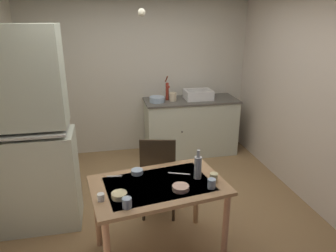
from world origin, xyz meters
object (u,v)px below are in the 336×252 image
object	(u,v)px
dining_table	(159,193)
serving_bowl_wide	(181,188)
glass_bottle	(198,167)
mug_dark	(214,178)
hutch_cabinet	(29,141)
hand_pump	(167,90)
mixing_bowl_counter	(157,99)
chair_far_side	(158,176)
sink_basin	(198,94)

from	to	relation	value
dining_table	serving_bowl_wide	bearing A→B (deg)	-39.48
serving_bowl_wide	glass_bottle	world-z (taller)	glass_bottle
mug_dark	glass_bottle	xyz separation A→B (m)	(-0.13, 0.09, 0.07)
hutch_cabinet	glass_bottle	distance (m)	1.74
mug_dark	hutch_cabinet	bearing A→B (deg)	155.41
dining_table	serving_bowl_wide	size ratio (longest dim) A/B	8.65
hand_pump	mixing_bowl_counter	xyz separation A→B (m)	(-0.19, -0.10, -0.13)
dining_table	chair_far_side	distance (m)	0.63
dining_table	chair_far_side	size ratio (longest dim) A/B	1.29
hutch_cabinet	glass_bottle	bearing A→B (deg)	-23.51
sink_basin	mug_dark	xyz separation A→B (m)	(-0.56, -2.34, -0.20)
hand_pump	dining_table	world-z (taller)	hand_pump
sink_basin	dining_table	distance (m)	2.54
hutch_cabinet	glass_bottle	size ratio (longest dim) A/B	7.53
hutch_cabinet	sink_basin	world-z (taller)	hutch_cabinet
mixing_bowl_counter	mug_dark	bearing A→B (deg)	-86.65
mixing_bowl_counter	sink_basin	bearing A→B (deg)	4.13
mixing_bowl_counter	chair_far_side	bearing A→B (deg)	-99.26
sink_basin	mug_dark	bearing A→B (deg)	-103.40
sink_basin	chair_far_side	size ratio (longest dim) A/B	0.44
dining_table	mixing_bowl_counter	bearing A→B (deg)	80.63
mug_dark	chair_far_side	bearing A→B (deg)	121.18
hand_pump	glass_bottle	bearing A→B (deg)	-94.40
hand_pump	serving_bowl_wide	distance (m)	2.52
mixing_bowl_counter	mug_dark	size ratio (longest dim) A/B	2.90
mixing_bowl_counter	mug_dark	world-z (taller)	mixing_bowl_counter
sink_basin	hand_pump	world-z (taller)	hand_pump
hand_pump	chair_far_side	world-z (taller)	hand_pump
sink_basin	chair_far_side	xyz separation A→B (m)	(-0.96, -1.68, -0.49)
serving_bowl_wide	mixing_bowl_counter	bearing A→B (deg)	85.26
mug_dark	sink_basin	bearing A→B (deg)	76.60
sink_basin	mug_dark	world-z (taller)	sink_basin
sink_basin	serving_bowl_wide	bearing A→B (deg)	-110.16
hand_pump	mixing_bowl_counter	world-z (taller)	hand_pump
dining_table	serving_bowl_wide	xyz separation A→B (m)	(0.17, -0.14, 0.12)
hand_pump	chair_far_side	bearing A→B (deg)	-104.66
hutch_cabinet	sink_basin	size ratio (longest dim) A/B	4.88
glass_bottle	chair_far_side	bearing A→B (deg)	115.85
hutch_cabinet	mug_dark	bearing A→B (deg)	-24.59
hand_pump	mug_dark	distance (m)	2.41
sink_basin	dining_table	size ratio (longest dim) A/B	0.34
glass_bottle	dining_table	bearing A→B (deg)	-175.22
mug_dark	serving_bowl_wide	bearing A→B (deg)	-166.55
hutch_cabinet	mixing_bowl_counter	distance (m)	2.19
mixing_bowl_counter	serving_bowl_wide	world-z (taller)	mixing_bowl_counter
mixing_bowl_counter	serving_bowl_wide	distance (m)	2.39
chair_far_side	serving_bowl_wide	size ratio (longest dim) A/B	6.70
serving_bowl_wide	chair_far_side	bearing A→B (deg)	95.33
hutch_cabinet	serving_bowl_wide	size ratio (longest dim) A/B	14.36
dining_table	glass_bottle	world-z (taller)	glass_bottle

